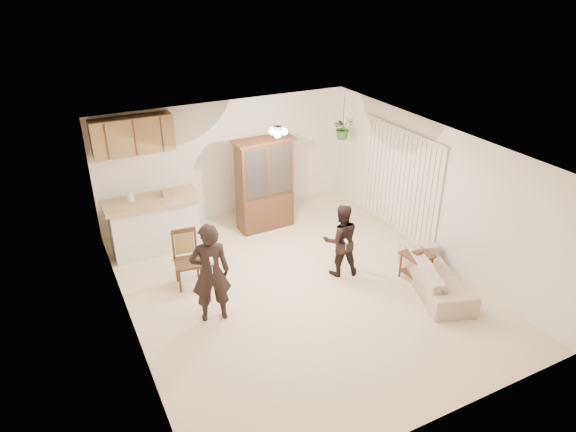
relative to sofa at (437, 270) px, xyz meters
name	(u,v)px	position (x,y,z in m)	size (l,w,h in m)	color
floor	(299,287)	(-2.06, 1.06, -0.37)	(6.50, 6.50, 0.00)	beige
ceiling	(301,148)	(-2.06, 1.06, 2.13)	(5.50, 6.50, 0.02)	white
wall_back	(228,159)	(-2.06, 4.31, 0.88)	(5.50, 0.02, 2.50)	white
wall_front	(438,344)	(-2.06, -2.19, 0.88)	(5.50, 0.02, 2.50)	white
wall_left	(125,263)	(-4.81, 1.06, 0.88)	(0.02, 6.50, 2.50)	white
wall_right	(433,191)	(0.69, 1.06, 0.88)	(0.02, 6.50, 2.50)	white
breakfast_bar	(155,227)	(-3.91, 3.41, 0.13)	(1.60, 0.55, 1.00)	silver
bar_top	(151,201)	(-3.91, 3.41, 0.68)	(1.75, 0.70, 0.08)	#9D7C5E
upper_cabinets	(133,135)	(-3.96, 4.13, 1.73)	(1.50, 0.34, 0.70)	olive
vertical_blinds	(400,182)	(0.65, 1.96, 0.73)	(0.06, 2.30, 2.10)	white
ceiling_fixture	(278,131)	(-1.86, 2.26, 2.03)	(0.36, 0.36, 0.20)	#FFEEBF
hanging_plant	(343,128)	(0.24, 3.46, 1.48)	(0.43, 0.37, 0.48)	#2D5C24
plant_cord	(344,113)	(0.24, 3.46, 1.81)	(0.01, 0.01, 0.65)	black
sofa	(437,270)	(0.00, 0.00, 0.00)	(1.87, 0.73, 0.73)	beige
adult	(210,269)	(-3.64, 0.93, 0.53)	(0.66, 0.43, 1.80)	black
child	(341,240)	(-1.21, 1.14, 0.31)	(0.66, 0.51, 1.35)	black
china_hutch	(265,185)	(-1.65, 3.35, 0.58)	(1.23, 0.51, 1.91)	#351B13
side_table	(416,266)	(-0.13, 0.38, -0.10)	(0.50, 0.50, 0.56)	#351B13
chair_bar	(189,271)	(-3.71, 1.98, -0.09)	(0.49, 0.49, 1.00)	#351B13
chair_hutch_left	(250,203)	(-1.73, 3.98, -0.06)	(0.57, 0.57, 1.09)	#351B13
chair_hutch_right	(264,199)	(-1.38, 4.00, -0.06)	(0.54, 0.54, 1.08)	#351B13
controller_adult	(212,261)	(-3.72, 0.56, 0.90)	(0.04, 0.14, 0.04)	silver
controller_child	(346,241)	(-1.30, 0.84, 0.45)	(0.04, 0.12, 0.04)	silver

